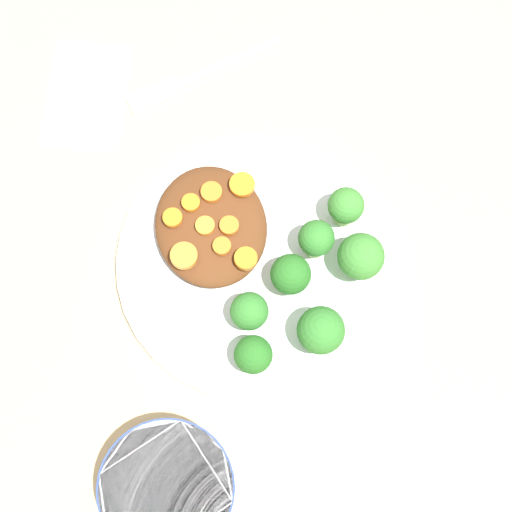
% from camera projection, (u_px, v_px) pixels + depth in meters
% --- Properties ---
extents(ground_plane, '(4.00, 4.00, 0.00)m').
position_uv_depth(ground_plane, '(256.00, 265.00, 0.86)').
color(ground_plane, tan).
extents(plate, '(0.28, 0.28, 0.02)m').
position_uv_depth(plate, '(256.00, 262.00, 0.86)').
color(plate, white).
rests_on(plate, ground_plane).
extents(dip_bowl, '(0.12, 0.12, 0.05)m').
position_uv_depth(dip_bowl, '(168.00, 490.00, 0.77)').
color(dip_bowl, silver).
rests_on(dip_bowl, ground_plane).
extents(stew_mound, '(0.13, 0.11, 0.03)m').
position_uv_depth(stew_mound, '(211.00, 226.00, 0.85)').
color(stew_mound, '#5B3319').
rests_on(stew_mound, plate).
extents(broccoli_floret_0, '(0.04, 0.04, 0.05)m').
position_uv_depth(broccoli_floret_0, '(291.00, 275.00, 0.82)').
color(broccoli_floret_0, '#7FA85B').
rests_on(broccoli_floret_0, plate).
extents(broccoli_floret_1, '(0.04, 0.04, 0.05)m').
position_uv_depth(broccoli_floret_1, '(253.00, 355.00, 0.79)').
color(broccoli_floret_1, '#7FA85B').
rests_on(broccoli_floret_1, plate).
extents(broccoli_floret_2, '(0.04, 0.04, 0.05)m').
position_uv_depth(broccoli_floret_2, '(315.00, 235.00, 0.83)').
color(broccoli_floret_2, '#7FA85B').
rests_on(broccoli_floret_2, plate).
extents(broccoli_floret_3, '(0.05, 0.05, 0.06)m').
position_uv_depth(broccoli_floret_3, '(321.00, 331.00, 0.79)').
color(broccoli_floret_3, '#7FA85B').
rests_on(broccoli_floret_3, plate).
extents(broccoli_floret_4, '(0.05, 0.05, 0.06)m').
position_uv_depth(broccoli_floret_4, '(361.00, 257.00, 0.82)').
color(broccoli_floret_4, '#7FA85B').
rests_on(broccoli_floret_4, plate).
extents(broccoli_floret_5, '(0.04, 0.04, 0.05)m').
position_uv_depth(broccoli_floret_5, '(346.00, 207.00, 0.84)').
color(broccoli_floret_5, '#759E51').
rests_on(broccoli_floret_5, plate).
extents(broccoli_floret_6, '(0.04, 0.04, 0.05)m').
position_uv_depth(broccoli_floret_6, '(249.00, 312.00, 0.81)').
color(broccoli_floret_6, '#759E51').
rests_on(broccoli_floret_6, plate).
extents(carrot_slice_0, '(0.03, 0.03, 0.01)m').
position_uv_depth(carrot_slice_0, '(184.00, 256.00, 0.82)').
color(carrot_slice_0, orange).
rests_on(carrot_slice_0, stew_mound).
extents(carrot_slice_1, '(0.02, 0.02, 0.01)m').
position_uv_depth(carrot_slice_1, '(205.00, 226.00, 0.83)').
color(carrot_slice_1, orange).
rests_on(carrot_slice_1, stew_mound).
extents(carrot_slice_2, '(0.03, 0.03, 0.01)m').
position_uv_depth(carrot_slice_2, '(240.00, 185.00, 0.84)').
color(carrot_slice_2, orange).
rests_on(carrot_slice_2, stew_mound).
extents(carrot_slice_3, '(0.02, 0.02, 0.01)m').
position_uv_depth(carrot_slice_3, '(229.00, 226.00, 0.83)').
color(carrot_slice_3, orange).
rests_on(carrot_slice_3, stew_mound).
extents(carrot_slice_4, '(0.02, 0.02, 0.01)m').
position_uv_depth(carrot_slice_4, '(246.00, 259.00, 0.82)').
color(carrot_slice_4, orange).
rests_on(carrot_slice_4, stew_mound).
extents(carrot_slice_5, '(0.02, 0.02, 0.01)m').
position_uv_depth(carrot_slice_5, '(191.00, 203.00, 0.84)').
color(carrot_slice_5, orange).
rests_on(carrot_slice_5, stew_mound).
extents(carrot_slice_6, '(0.02, 0.02, 0.01)m').
position_uv_depth(carrot_slice_6, '(173.00, 218.00, 0.83)').
color(carrot_slice_6, orange).
rests_on(carrot_slice_6, stew_mound).
extents(carrot_slice_7, '(0.02, 0.02, 0.01)m').
position_uv_depth(carrot_slice_7, '(211.00, 192.00, 0.84)').
color(carrot_slice_7, orange).
rests_on(carrot_slice_7, stew_mound).
extents(carrot_slice_8, '(0.02, 0.02, 0.01)m').
position_uv_depth(carrot_slice_8, '(222.00, 246.00, 0.82)').
color(carrot_slice_8, orange).
rests_on(carrot_slice_8, stew_mound).
extents(fork, '(0.07, 0.18, 0.01)m').
position_uv_depth(fork, '(190.00, 78.00, 0.93)').
color(fork, '#B8B8B8').
rests_on(fork, ground_plane).
extents(napkin, '(0.14, 0.11, 0.01)m').
position_uv_depth(napkin, '(85.00, 93.00, 0.92)').
color(napkin, white).
rests_on(napkin, ground_plane).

